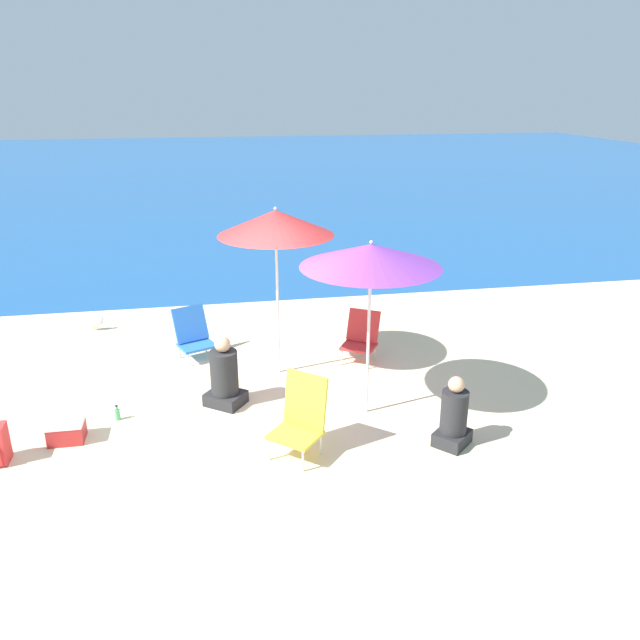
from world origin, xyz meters
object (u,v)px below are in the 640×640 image
object	(u,v)px
beach_chair_red	(361,336)
water_bottle	(117,414)
cooler_box	(66,430)
person_seated_far	(224,377)
seagull	(96,322)
beach_umbrella_red	(276,223)
beach_chair_yellow	(301,416)
beach_umbrella_purple	(371,256)
beach_chair_blue	(193,334)
person_seated_near	(454,417)

from	to	relation	value
beach_chair_red	water_bottle	bearing A→B (deg)	-128.69
water_bottle	cooler_box	distance (m)	0.64
beach_chair_red	cooler_box	xyz separation A→B (m)	(-3.82, -1.59, -0.24)
person_seated_far	seagull	distance (m)	3.58
water_bottle	cooler_box	size ratio (longest dim) A/B	0.49
beach_umbrella_red	beach_chair_yellow	xyz separation A→B (m)	(-0.00, -2.09, -1.67)
beach_umbrella_purple	beach_chair_red	world-z (taller)	beach_umbrella_purple
beach_umbrella_purple	person_seated_far	bearing A→B (deg)	163.44
beach_chair_blue	seagull	xyz separation A→B (m)	(-1.60, 1.37, -0.23)
cooler_box	beach_umbrella_purple	bearing A→B (deg)	0.86
person_seated_far	cooler_box	distance (m)	1.91
beach_chair_red	beach_chair_blue	bearing A→B (deg)	-161.43
beach_chair_blue	person_seated_near	size ratio (longest dim) A/B	0.89
person_seated_near	seagull	distance (m)	6.26
beach_umbrella_purple	seagull	xyz separation A→B (m)	(-3.72, 3.46, -1.85)
person_seated_near	person_seated_far	size ratio (longest dim) A/B	0.91
beach_umbrella_purple	beach_umbrella_red	world-z (taller)	beach_umbrella_red
beach_chair_red	person_seated_near	xyz separation A→B (m)	(0.46, -2.44, -0.04)
beach_umbrella_purple	beach_chair_red	xyz separation A→B (m)	(0.30, 1.54, -1.62)
beach_umbrella_purple	person_seated_far	distance (m)	2.41
cooler_box	seagull	distance (m)	3.52
beach_umbrella_purple	beach_chair_blue	distance (m)	3.39
beach_umbrella_red	water_bottle	world-z (taller)	beach_umbrella_red
beach_umbrella_red	beach_chair_red	distance (m)	2.15
beach_umbrella_red	seagull	world-z (taller)	beach_umbrella_red
beach_umbrella_purple	beach_chair_blue	world-z (taller)	beach_umbrella_purple
beach_chair_red	water_bottle	distance (m)	3.54
beach_chair_yellow	beach_chair_red	distance (m)	2.61
beach_chair_red	beach_chair_yellow	bearing A→B (deg)	-86.85
beach_umbrella_purple	beach_chair_blue	xyz separation A→B (m)	(-2.11, 2.09, -1.63)
beach_chair_blue	beach_chair_red	distance (m)	2.48
beach_chair_red	beach_umbrella_red	bearing A→B (deg)	-138.95
person_seated_far	beach_chair_yellow	bearing A→B (deg)	-111.79
seagull	beach_umbrella_purple	bearing A→B (deg)	-42.97
beach_chair_red	cooler_box	bearing A→B (deg)	-126.00
cooler_box	beach_chair_red	bearing A→B (deg)	22.62
person_seated_far	seagull	bearing A→B (deg)	70.73
person_seated_near	beach_chair_yellow	bearing A→B (deg)	-137.24
cooler_box	seagull	size ratio (longest dim) A/B	1.48
beach_umbrella_red	person_seated_near	distance (m)	3.32
beach_umbrella_red	person_seated_far	size ratio (longest dim) A/B	2.53
beach_chair_blue	beach_chair_red	bearing A→B (deg)	-35.55
water_bottle	seagull	bearing A→B (deg)	102.67
seagull	beach_chair_yellow	bearing A→B (deg)	-56.55
person_seated_far	beach_chair_red	bearing A→B (deg)	-26.32
beach_umbrella_purple	cooler_box	distance (m)	3.98
beach_umbrella_red	water_bottle	xyz separation A→B (m)	(-2.08, -0.99, -2.05)
beach_chair_blue	person_seated_near	world-z (taller)	person_seated_near
beach_chair_yellow	water_bottle	bearing A→B (deg)	-166.85
beach_chair_blue	beach_chair_red	xyz separation A→B (m)	(2.41, -0.55, 0.01)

